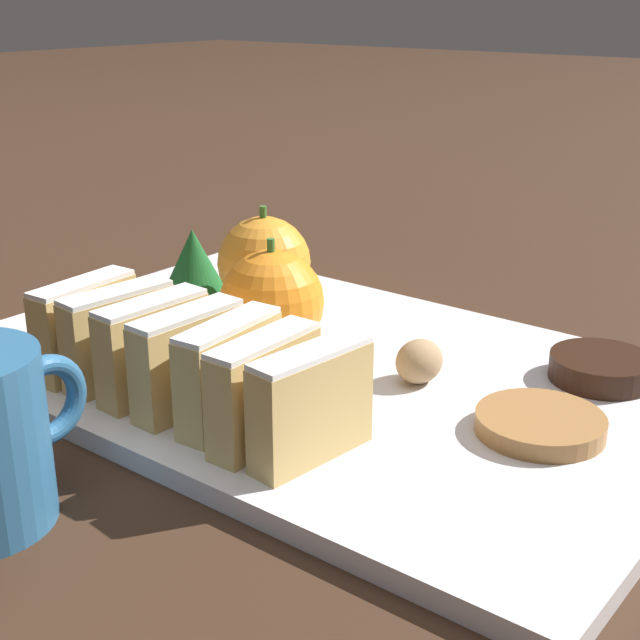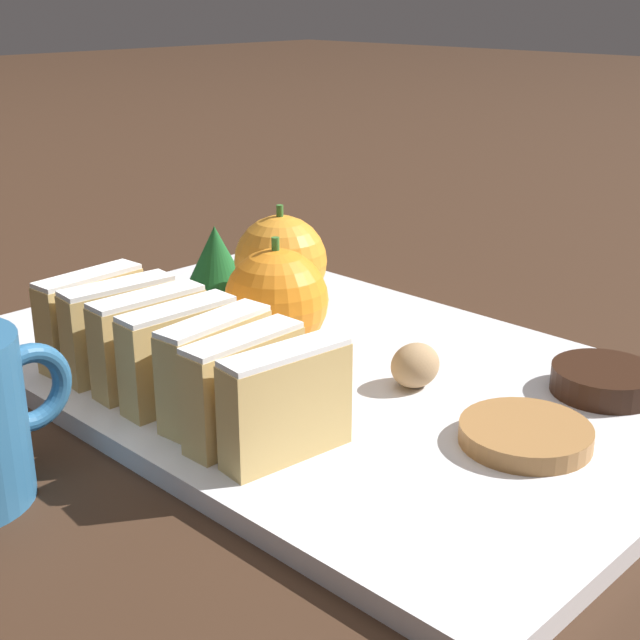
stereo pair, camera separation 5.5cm
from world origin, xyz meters
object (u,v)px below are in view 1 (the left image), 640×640
(orange_far, at_px, (267,304))
(walnut, at_px, (419,361))
(orange_near, at_px, (264,263))
(chocolate_cookie, at_px, (601,368))

(orange_far, distance_m, walnut, 0.11)
(walnut, bearing_deg, orange_near, 74.67)
(walnut, height_order, chocolate_cookie, walnut)
(orange_near, height_order, orange_far, same)
(chocolate_cookie, bearing_deg, orange_far, 116.02)
(chocolate_cookie, bearing_deg, walnut, 129.27)
(orange_near, distance_m, chocolate_cookie, 0.25)
(orange_far, xyz_separation_m, walnut, (0.02, -0.10, -0.02))
(orange_near, bearing_deg, chocolate_cookie, -84.17)
(walnut, relative_size, chocolate_cookie, 0.52)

